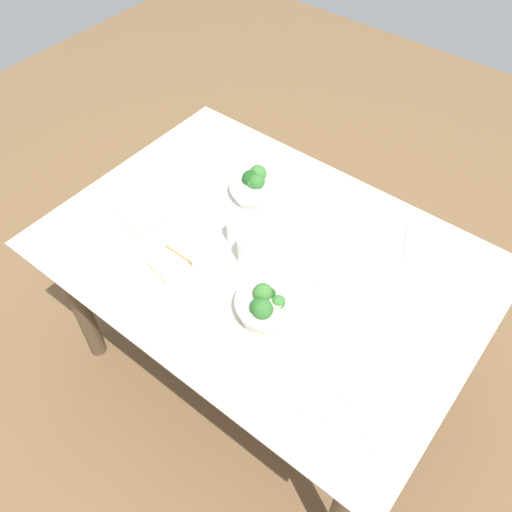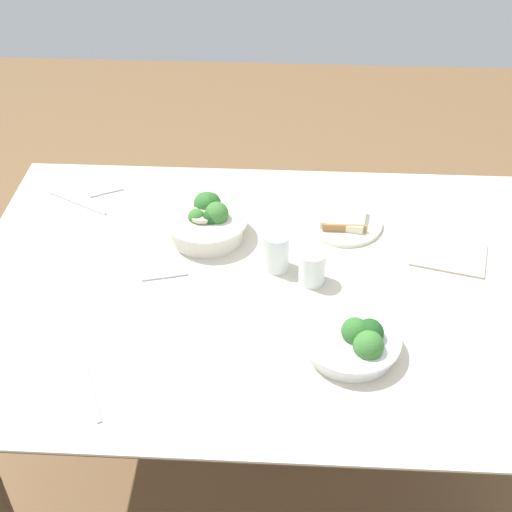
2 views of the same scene
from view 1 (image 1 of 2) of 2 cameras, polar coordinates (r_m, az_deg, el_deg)
The scene contains 12 objects.
ground_plane at distance 2.44m, azimuth 0.74°, elevation -11.18°, with size 6.00×6.00×0.00m, color brown.
dining_table at distance 1.91m, azimuth 0.93°, elevation -1.75°, with size 1.48×1.04×0.74m.
broccoli_bowl_far at distance 1.65m, azimuth 1.36°, elevation -5.20°, with size 0.22×0.22×0.11m.
broccoli_bowl_near at distance 2.02m, azimuth 0.11°, elevation 7.51°, with size 0.22×0.22×0.09m.
bread_side_plate at distance 1.80m, azimuth -9.16°, elevation -1.15°, with size 0.21×0.21×0.03m.
water_glass_center at distance 1.84m, azimuth -2.13°, elevation 2.68°, with size 0.07×0.07×0.09m, color silver.
water_glass_side at distance 1.77m, azimuth -0.93°, elevation 0.65°, with size 0.07×0.07×0.10m, color silver.
fork_by_far_bowl at distance 1.52m, azimuth 6.98°, elevation -16.55°, with size 0.09×0.05×0.00m.
fork_by_near_bowl at distance 1.74m, azimuth 7.08°, elevation -3.57°, with size 0.11×0.04×0.00m.
table_knife_left at distance 1.95m, azimuth 15.70°, elevation 1.87°, with size 0.18×0.01×0.00m, color #B7B7BC.
table_knife_right at distance 1.54m, azimuth 10.31°, elevation -16.43°, with size 0.21×0.01×0.00m, color #B7B7BC.
napkin_folded_upper at distance 2.00m, azimuth -12.15°, elevation 4.47°, with size 0.19×0.14×0.01m, color #B1A997.
Camera 1 is at (-0.72, 0.96, 2.13)m, focal length 37.78 mm.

